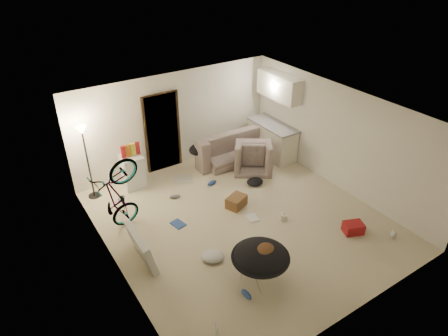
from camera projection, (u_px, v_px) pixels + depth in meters
floor at (242, 220)px, 8.69m from camera, size 5.50×6.00×0.02m
ceiling at (245, 113)px, 7.41m from camera, size 5.50×6.00×0.02m
wall_back at (175, 120)px, 10.22m from camera, size 5.50×0.02×2.50m
wall_front at (361, 259)px, 5.88m from camera, size 5.50×0.02×2.50m
wall_left at (110, 217)px, 6.75m from camera, size 0.02×6.00×2.50m
wall_right at (339, 138)px, 9.35m from camera, size 0.02×6.00×2.50m
doorway at (162, 132)px, 10.12m from camera, size 0.85×0.10×2.04m
door_trim at (163, 133)px, 10.10m from camera, size 0.97×0.04×2.10m
floor_lamp at (85, 147)px, 8.80m from camera, size 0.28×0.28×1.81m
kitchen_counter at (272, 140)px, 11.05m from camera, size 0.60×1.50×0.88m
counter_top at (273, 125)px, 10.81m from camera, size 0.64×1.54×0.04m
kitchen_uppers at (279, 86)px, 10.34m from camera, size 0.38×1.40×0.65m
sofa at (230, 148)px, 10.91m from camera, size 2.21×0.91×0.64m
armchair at (253, 156)px, 10.50m from camera, size 1.26×1.23×0.62m
bicycle at (120, 212)px, 8.16m from camera, size 1.83×0.96×1.01m
mini_fridge at (133, 171)px, 9.64m from camera, size 0.51×0.51×0.83m
snack_box_0 at (123, 152)px, 9.27m from camera, size 0.10×0.08×0.30m
snack_box_1 at (128, 151)px, 9.32m from camera, size 0.10×0.07×0.30m
snack_box_2 at (133, 149)px, 9.38m from camera, size 0.10×0.07×0.30m
snack_box_3 at (138, 148)px, 9.43m from camera, size 0.12×0.10×0.30m
saucer_chair at (260, 261)px, 6.99m from camera, size 1.04×1.04×0.74m
hoodie at (264, 252)px, 6.89m from camera, size 0.58×0.53×0.22m
sofa_drape at (199, 149)px, 10.35m from camera, size 0.59×0.50×0.28m
tv_box at (141, 247)px, 7.45m from camera, size 0.28×1.02×0.68m
drink_case_a at (236, 202)px, 9.05m from camera, size 0.54×0.47×0.26m
drink_case_b at (353, 228)px, 8.28m from camera, size 0.47×0.42×0.23m
juicer at (284, 217)px, 8.65m from camera, size 0.14×0.14×0.20m
newspaper at (183, 179)px, 10.12m from camera, size 0.60×0.56×0.01m
book_blue at (178, 224)px, 8.54m from camera, size 0.28×0.34×0.03m
book_white at (252, 218)px, 8.73m from camera, size 0.28×0.33×0.03m
shoe_0 at (212, 183)px, 9.87m from camera, size 0.30×0.18×0.11m
shoe_1 at (175, 197)px, 9.37m from camera, size 0.27×0.19×0.09m
shoe_2 at (246, 294)px, 6.84m from camera, size 0.11×0.26×0.10m
shoe_3 at (263, 255)px, 7.68m from camera, size 0.30×0.26×0.11m
shoe_4 at (393, 234)px, 8.21m from camera, size 0.28×0.22×0.10m
clothes_lump_b at (255, 182)px, 9.89m from camera, size 0.47×0.43×0.13m
clothes_lump_c at (213, 256)px, 7.62m from camera, size 0.57×0.56×0.14m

